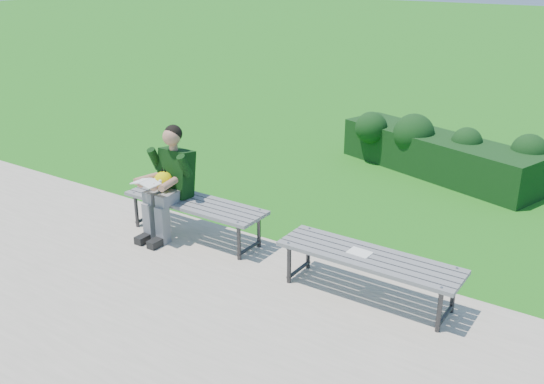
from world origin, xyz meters
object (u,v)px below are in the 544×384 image
(bench_right, at_px, (369,261))
(paper_sheet, at_px, (360,252))
(hedge, at_px, (436,150))
(seated_boy, at_px, (169,179))
(bench_left, at_px, (195,205))

(bench_right, xyz_separation_m, paper_sheet, (-0.10, -0.00, 0.06))
(hedge, bearing_deg, seated_boy, -115.53)
(bench_left, distance_m, bench_right, 2.29)
(bench_left, distance_m, seated_boy, 0.43)
(seated_boy, bearing_deg, hedge, 64.47)
(hedge, xyz_separation_m, bench_right, (0.72, -3.92, 0.04))
(hedge, xyz_separation_m, paper_sheet, (0.62, -3.92, 0.10))
(bench_right, bearing_deg, paper_sheet, -180.00)
(hedge, distance_m, bench_right, 3.99)
(hedge, height_order, seated_boy, seated_boy)
(bench_right, xyz_separation_m, seated_boy, (-2.58, 0.03, 0.30))
(bench_right, height_order, seated_boy, seated_boy)
(bench_right, bearing_deg, bench_left, 176.93)
(hedge, relative_size, paper_sheet, 14.48)
(bench_left, bearing_deg, seated_boy, -162.98)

